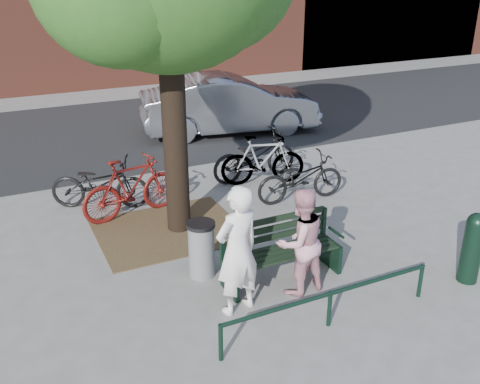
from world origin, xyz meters
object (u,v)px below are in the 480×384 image
park_bench (280,248)px  bicycle_c (255,156)px  bollard (473,245)px  parked_car (230,104)px  person_left (237,251)px  litter_bin (201,249)px  person_right (300,242)px

park_bench → bicycle_c: 3.93m
bollard → parked_car: (-0.03, 8.25, 0.20)m
bollard → bicycle_c: bollard is taller
person_left → bollard: bearing=153.4°
litter_bin → parked_car: (3.40, 6.44, 0.34)m
litter_bin → person_left: bearing=-84.2°
person_right → litter_bin: person_right is taller
bollard → litter_bin: 3.88m
litter_bin → parked_car: 7.29m
person_left → bicycle_c: size_ratio=0.91×
bollard → bicycle_c: size_ratio=0.55×
person_right → bicycle_c: bearing=-114.2°
person_right → park_bench: bearing=-86.4°
person_right → bollard: person_right is taller
litter_bin → bicycle_c: size_ratio=0.44×
bicycle_c → parked_car: (0.94, 3.33, 0.26)m
park_bench → person_left: (-0.90, -0.47, 0.42)m
parked_car → bollard: bearing=-169.3°
person_left → person_right: 0.97m
park_bench → bollard: bollard is taller
person_right → litter_bin: (-1.07, 0.96, -0.34)m
person_left → bollard: (3.33, -0.80, -0.32)m
parked_car → park_bench: bearing=171.5°
person_left → parked_car: size_ratio=0.38×
litter_bin → bicycle_c: (2.46, 3.11, 0.08)m
park_bench → parked_car: 7.39m
person_left → litter_bin: person_left is taller
park_bench → person_left: size_ratio=0.97×
bicycle_c → park_bench: bearing=155.6°
park_bench → person_left: person_left is taller
person_left → person_right: size_ratio=1.15×
park_bench → person_right: 0.52m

